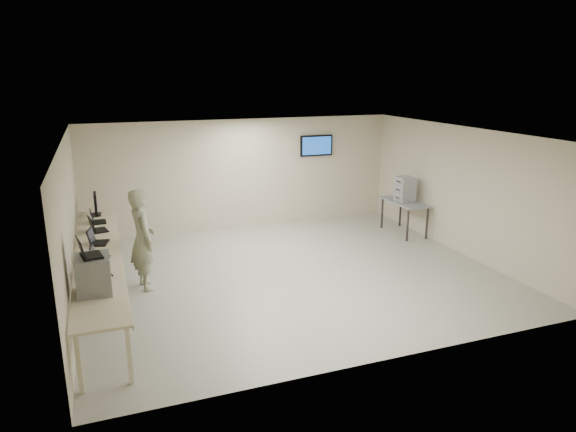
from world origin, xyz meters
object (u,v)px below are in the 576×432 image
object	(u,v)px
equipment_box	(94,275)
side_table	(405,204)
workbench	(99,256)
soldier	(142,239)

from	to	relation	value
equipment_box	side_table	world-z (taller)	equipment_box
workbench	side_table	bearing A→B (deg)	12.22
equipment_box	soldier	world-z (taller)	soldier
soldier	side_table	distance (m)	6.55
workbench	side_table	world-z (taller)	workbench
workbench	side_table	distance (m)	7.35
soldier	equipment_box	bearing A→B (deg)	147.28
workbench	soldier	size ratio (longest dim) A/B	3.16
workbench	side_table	size ratio (longest dim) A/B	4.33
workbench	soldier	bearing A→B (deg)	21.13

